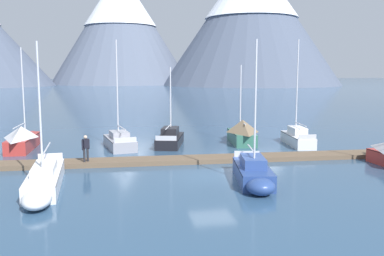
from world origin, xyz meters
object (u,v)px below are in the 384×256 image
Objects in this scene: sailboat_mid_dock_port at (118,140)px; sailboat_end_of_dock at (296,137)px; sailboat_far_berth at (254,173)px; sailboat_nearest_berth at (24,138)px; person_on_dock at (86,147)px; sailboat_outer_slip at (241,132)px; sailboat_second_berth at (44,180)px; sailboat_mid_dock_starboard at (171,138)px.

sailboat_mid_dock_port is 0.98× the size of sailboat_end_of_dock.
sailboat_nearest_berth is at bearing 136.84° from sailboat_far_berth.
person_on_dock is (-2.16, -6.52, 0.72)m from sailboat_mid_dock_port.
sailboat_nearest_berth is 19.32m from sailboat_far_berth.
sailboat_outer_slip is at bearing -2.08° from sailboat_nearest_berth.
sailboat_mid_dock_port reaches higher than sailboat_second_berth.
person_on_dock is (-16.59, -4.97, 0.66)m from sailboat_end_of_dock.
sailboat_second_berth is at bearing 175.89° from sailboat_far_berth.
sailboat_second_berth is at bearing -151.14° from sailboat_end_of_dock.
sailboat_end_of_dock is (7.56, 10.92, 0.03)m from sailboat_far_berth.
sailboat_outer_slip is (5.95, -0.16, 0.36)m from sailboat_mid_dock_starboard.
sailboat_end_of_dock is (18.41, 10.15, 0.08)m from sailboat_second_berth.
sailboat_nearest_berth is 7.26m from sailboat_mid_dock_port.
sailboat_nearest_berth reaches higher than sailboat_far_berth.
sailboat_mid_dock_port is 4.97× the size of person_on_dock.
sailboat_nearest_berth is 11.47m from sailboat_mid_dock_starboard.
sailboat_second_berth is 10.87m from sailboat_far_berth.
sailboat_mid_dock_starboard is 9.36m from person_on_dock.
sailboat_second_berth is 21.02m from sailboat_end_of_dock.
sailboat_outer_slip is at bearing -1.58° from sailboat_mid_dock_starboard.
sailboat_outer_slip is at bearing 0.57° from sailboat_mid_dock_port.
sailboat_nearest_berth reaches higher than sailboat_mid_dock_starboard.
sailboat_end_of_dock is at bearing -6.04° from sailboat_nearest_berth.
sailboat_far_berth reaches higher than person_on_dock.
sailboat_nearest_berth is 17.42m from sailboat_outer_slip.
sailboat_nearest_berth is 1.20× the size of sailboat_outer_slip.
sailboat_mid_dock_port is at bearing -5.80° from sailboat_nearest_berth.
person_on_dock is (-12.35, -6.63, 0.34)m from sailboat_outer_slip.
sailboat_mid_dock_starboard is 5.97m from sailboat_outer_slip.
sailboat_end_of_dock is (21.65, -2.29, -0.27)m from sailboat_nearest_berth.
sailboat_second_berth is 1.25× the size of sailboat_mid_dock_starboard.
sailboat_mid_dock_port reaches higher than sailboat_outer_slip.
sailboat_second_berth is 18.44m from sailboat_outer_slip.
sailboat_outer_slip is 4.56m from sailboat_end_of_dock.
sailboat_far_berth is 4.50× the size of person_on_dock.
sailboat_mid_dock_port is at bearing -179.43° from sailboat_outer_slip.
sailboat_far_berth is at bearing -104.80° from sailboat_outer_slip.
sailboat_far_berth is at bearing -4.11° from sailboat_second_berth.
sailboat_nearest_berth is 8.86m from person_on_dock.
sailboat_second_berth is 5.53m from person_on_dock.
sailboat_far_berth is 0.89× the size of sailboat_end_of_dock.
sailboat_mid_dock_port is 4.25m from sailboat_mid_dock_starboard.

